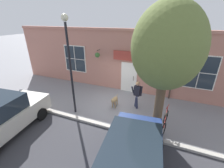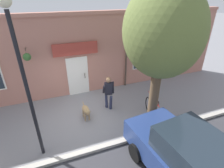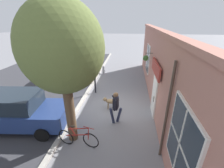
# 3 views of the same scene
# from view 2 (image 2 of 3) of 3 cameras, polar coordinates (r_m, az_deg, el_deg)

# --- Properties ---
(ground_plane) EXTENTS (90.00, 90.00, 0.00)m
(ground_plane) POSITION_cam_2_polar(r_m,az_deg,el_deg) (8.14, -8.74, -10.49)
(ground_plane) COLOR gray
(storefront_facade) EXTENTS (0.95, 18.00, 4.23)m
(storefront_facade) POSITION_cam_2_polar(r_m,az_deg,el_deg) (9.20, -12.93, 8.88)
(storefront_facade) COLOR #B27566
(storefront_facade) RESTS_ON ground_plane
(pedestrian_walking) EXTENTS (0.64, 0.60, 1.66)m
(pedestrian_walking) POSITION_cam_2_polar(r_m,az_deg,el_deg) (8.05, -1.18, -2.11)
(pedestrian_walking) COLOR #282D47
(pedestrian_walking) RESTS_ON ground_plane
(dog_on_leash) EXTENTS (0.99, 0.31, 0.71)m
(dog_on_leash) POSITION_cam_2_polar(r_m,az_deg,el_deg) (7.72, -8.47, -8.47)
(dog_on_leash) COLOR #997A51
(dog_on_leash) RESTS_ON ground_plane
(street_tree_by_curb) EXTENTS (2.89, 2.60, 5.45)m
(street_tree_by_curb) POSITION_cam_2_polar(r_m,az_deg,el_deg) (6.21, 15.59, 14.95)
(street_tree_by_curb) COLOR brown
(street_tree_by_curb) RESTS_ON ground_plane
(leaning_bicycle) EXTENTS (1.73, 0.25, 1.00)m
(leaning_bicycle) POSITION_cam_2_polar(r_m,az_deg,el_deg) (8.04, 13.51, -8.19)
(leaning_bicycle) COLOR black
(leaning_bicycle) RESTS_ON ground_plane
(parked_car_mid_block) EXTENTS (4.45, 2.26, 1.75)m
(parked_car_mid_block) POSITION_cam_2_polar(r_m,az_deg,el_deg) (5.64, 24.76, -22.55)
(parked_car_mid_block) COLOR navy
(parked_car_mid_block) RESTS_ON ground_plane
(street_lamp) EXTENTS (0.32, 0.32, 5.00)m
(street_lamp) POSITION_cam_2_polar(r_m,az_deg,el_deg) (5.24, -27.51, 5.08)
(street_lamp) COLOR black
(street_lamp) RESTS_ON ground_plane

